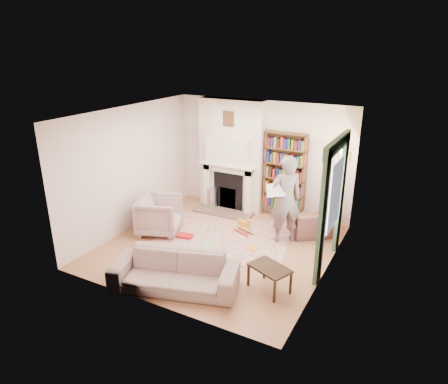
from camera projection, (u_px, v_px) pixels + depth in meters
The scene contains 25 objects.
floor at pixel (218, 246), 8.46m from camera, with size 4.50×4.50×0.00m, color brown.
ceiling at pixel (218, 114), 7.48m from camera, with size 4.50×4.50×0.00m, color white.
wall_back at pixel (262, 158), 9.83m from camera, with size 4.50×4.50×0.00m, color beige.
wall_front at pixel (147, 227), 6.11m from camera, with size 4.50×4.50×0.00m, color beige.
wall_left at pixel (131, 169), 8.97m from camera, with size 4.50×4.50×0.00m, color beige.
wall_right at pixel (330, 204), 6.98m from camera, with size 4.50×4.50×0.00m, color beige.
fireplace at pixel (231, 156), 10.00m from camera, with size 1.70×0.58×2.80m.
bookcase at pixel (285, 171), 9.52m from camera, with size 1.00×0.24×1.85m, color brown.
window at pixel (335, 194), 7.30m from camera, with size 0.02×0.90×1.30m, color silver.
curtain_left at pixel (322, 220), 6.82m from camera, with size 0.07×0.32×2.40m, color #314D32.
curtain_right at pixel (341, 195), 7.98m from camera, with size 0.07×0.32×2.40m, color #314D32.
pelmet at pixel (338, 144), 6.99m from camera, with size 0.09×1.70×0.24m, color #314D32.
wall_sconce at pixel (340, 155), 8.14m from camera, with size 0.20×0.24×0.24m, color gold, non-canonical shape.
rug at pixel (223, 237), 8.87m from camera, with size 2.87×2.21×0.01m, color beige.
armchair_reading at pixel (312, 222), 8.89m from camera, with size 0.96×0.84×0.62m, color #52342C.
armchair_left at pixel (159, 215), 8.96m from camera, with size 0.89×0.92×0.84m, color #C0B09E.
sofa at pixel (175, 272), 6.93m from camera, with size 2.18×0.85×0.64m, color gray.
man_reading at pixel (285, 200), 8.37m from camera, with size 0.70×0.46×1.92m, color #63534F.
newspaper at pixel (276, 190), 8.18m from camera, with size 0.39×0.02×0.27m, color silver.
coffee_table at pixel (269, 278), 6.90m from camera, with size 0.70×0.45×0.45m, color black, non-canonical shape.
paraffin_heater at pixel (212, 198), 10.33m from camera, with size 0.24×0.24×0.55m, color #ABAEB3.
rocking_horse at pixel (243, 225), 8.98m from camera, with size 0.45×0.18×0.40m, color orange, non-canonical shape.
board_game at pixel (211, 245), 8.45m from camera, with size 0.36×0.36×0.03m, color #E3E250.
game_box_lid at pixel (185, 236), 8.84m from camera, with size 0.33×0.22×0.05m, color #B01415.
comic_annuals at pixel (227, 254), 8.10m from camera, with size 1.06×1.10×0.02m.
Camera 1 is at (3.65, -6.58, 4.04)m, focal length 32.00 mm.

